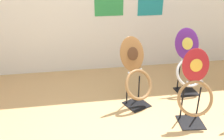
% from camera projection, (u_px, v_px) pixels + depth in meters
% --- Properties ---
extents(toilet_seat_display_crimson_swirl, '(0.42, 0.33, 0.88)m').
position_uv_depth(toilet_seat_display_crimson_swirl, '(195.00, 90.00, 2.76)').
color(toilet_seat_display_crimson_swirl, black).
rests_on(toilet_seat_display_crimson_swirl, ground_plane).
extents(toilet_seat_display_woodgrain, '(0.49, 0.47, 0.88)m').
position_uv_depth(toilet_seat_display_woodgrain, '(136.00, 76.00, 3.12)').
color(toilet_seat_display_woodgrain, black).
rests_on(toilet_seat_display_woodgrain, ground_plane).
extents(toilet_seat_display_purple_note, '(0.41, 0.40, 0.88)m').
position_uv_depth(toilet_seat_display_purple_note, '(188.00, 64.00, 3.43)').
color(toilet_seat_display_purple_note, black).
rests_on(toilet_seat_display_purple_note, ground_plane).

